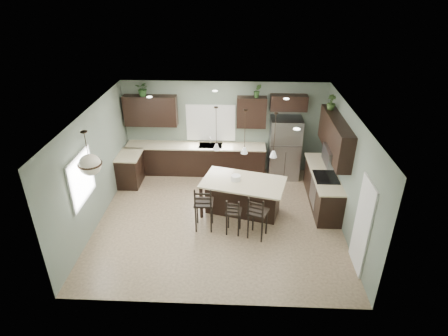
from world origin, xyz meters
TOP-DOWN VIEW (x-y plane):
  - ground at (0.00, 0.00)m, footprint 6.00×6.00m
  - pantry_door at (2.98, -1.55)m, footprint 0.04×0.82m
  - window_back at (-0.40, 2.73)m, footprint 1.35×0.02m
  - window_left at (-2.98, -0.80)m, footprint 0.02×1.10m
  - left_return_cabs at (-2.70, 1.70)m, footprint 0.60×0.90m
  - left_return_countertop at (-2.68, 1.70)m, footprint 0.66×0.96m
  - back_lower_cabs at (-0.85, 2.45)m, footprint 4.20×0.60m
  - back_countertop at (-0.85, 2.43)m, footprint 4.20×0.66m
  - sink_inset at (-0.40, 2.43)m, footprint 0.70×0.45m
  - faucet at (-0.40, 2.40)m, footprint 0.02×0.02m
  - back_upper_left at (-2.15, 2.58)m, footprint 1.55×0.34m
  - back_upper_right at (0.80, 2.58)m, footprint 0.85×0.34m
  - fridge_header at (1.85, 2.58)m, footprint 1.05×0.34m
  - right_lower_cabs at (2.70, 0.87)m, footprint 0.60×2.35m
  - right_countertop at (2.68, 0.87)m, footprint 0.66×2.35m
  - cooktop at (2.68, 0.60)m, footprint 0.58×0.75m
  - wall_oven_front at (2.40, 0.60)m, footprint 0.01×0.72m
  - right_upper_cabs at (2.83, 0.87)m, footprint 0.34×2.35m
  - microwave at (2.78, 0.60)m, footprint 0.40×0.75m
  - refrigerator at (1.81, 2.37)m, footprint 0.90×0.74m
  - kitchen_island at (0.59, 0.32)m, footprint 2.26×1.62m
  - serving_dish at (0.40, 0.37)m, footprint 0.24×0.24m
  - bar_stool_left at (-0.34, -0.38)m, footprint 0.45×0.45m
  - bar_stool_center at (0.36, -0.53)m, footprint 0.40×0.40m
  - bar_stool_right at (0.93, -0.65)m, footprint 0.54×0.54m
  - pendant_left at (-0.09, 0.49)m, footprint 0.17×0.17m
  - pendant_center at (0.59, 0.32)m, footprint 0.17×0.17m
  - pendant_right at (1.27, 0.14)m, footprint 0.17×0.17m
  - chandelier at (-2.58, -1.11)m, footprint 0.49×0.49m
  - plant_back_left at (-2.31, 2.55)m, footprint 0.43×0.38m
  - plant_back_right at (0.95, 2.55)m, footprint 0.21×0.17m
  - plant_right_wall at (2.80, 1.58)m, footprint 0.24×0.24m
  - room_shell at (0.00, 0.00)m, footprint 6.00×6.00m

SIDE VIEW (x-z plane):
  - ground at x=0.00m, z-range 0.00..0.00m
  - left_return_cabs at x=-2.70m, z-range 0.00..0.90m
  - back_lower_cabs at x=-0.85m, z-range 0.00..0.90m
  - right_lower_cabs at x=2.70m, z-range 0.00..0.90m
  - wall_oven_front at x=2.40m, z-range 0.15..0.75m
  - kitchen_island at x=0.59m, z-range 0.00..0.92m
  - bar_stool_center at x=0.36m, z-range 0.00..0.97m
  - bar_stool_right at x=0.93m, z-range 0.00..1.13m
  - bar_stool_left at x=-0.34m, z-range 0.00..1.19m
  - left_return_countertop at x=-2.68m, z-range 0.90..0.94m
  - back_countertop at x=-0.85m, z-range 0.90..0.94m
  - right_countertop at x=2.68m, z-range 0.90..0.94m
  - refrigerator at x=1.81m, z-range 0.00..1.85m
  - sink_inset at x=-0.40m, z-range 0.93..0.94m
  - cooktop at x=2.68m, z-range 0.93..0.95m
  - serving_dish at x=0.40m, z-range 0.92..1.06m
  - pantry_door at x=2.98m, z-range 0.00..2.04m
  - faucet at x=-0.40m, z-range 0.94..1.22m
  - window_back at x=-0.40m, z-range 1.05..2.05m
  - window_left at x=-2.98m, z-range 1.05..2.05m
  - microwave at x=2.78m, z-range 1.35..1.75m
  - room_shell at x=0.00m, z-range -1.30..4.70m
  - back_upper_left at x=-2.15m, z-range 1.50..2.40m
  - back_upper_right at x=0.80m, z-range 1.50..2.40m
  - right_upper_cabs at x=2.83m, z-range 1.50..2.40m
  - fridge_header at x=1.85m, z-range 2.02..2.48m
  - pendant_left at x=-0.09m, z-range 1.70..2.80m
  - pendant_center at x=0.59m, z-range 1.70..2.80m
  - pendant_right at x=1.27m, z-range 1.70..2.80m
  - chandelier at x=-2.58m, z-range 1.82..2.80m
  - plant_right_wall at x=2.80m, z-range 2.40..2.79m
  - plant_back_right at x=0.95m, z-range 2.40..2.79m
  - plant_back_left at x=-2.31m, z-range 2.40..2.83m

